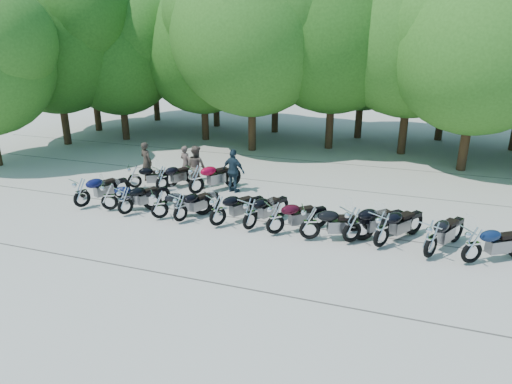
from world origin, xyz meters
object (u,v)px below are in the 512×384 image
(motorcycle_3, at_px, (159,204))
(motorcycle_6, at_px, (250,213))
(motorcycle_0, at_px, (81,192))
(motorcycle_2, at_px, (125,200))
(motorcycle_10, at_px, (382,229))
(motorcycle_4, at_px, (180,207))
(rider_0, at_px, (146,162))
(motorcycle_12, at_px, (473,244))
(motorcycle_14, at_px, (162,178))
(motorcycle_13, at_px, (134,176))
(motorcycle_8, at_px, (310,222))
(motorcycle_1, at_px, (109,196))
(motorcycle_15, at_px, (196,179))
(motorcycle_11, at_px, (431,238))
(rider_1, at_px, (196,167))
(motorcycle_9, at_px, (352,224))
(rider_3, at_px, (186,164))
(motorcycle_7, at_px, (275,217))
(motorcycle_5, at_px, (218,210))
(rider_2, at_px, (234,171))

(motorcycle_3, distance_m, motorcycle_6, 3.43)
(motorcycle_0, distance_m, motorcycle_2, 2.02)
(motorcycle_3, distance_m, motorcycle_10, 7.80)
(motorcycle_4, xyz_separation_m, rider_0, (-3.69, 3.80, 0.31))
(motorcycle_4, relative_size, motorcycle_10, 0.89)
(motorcycle_12, bearing_deg, motorcycle_14, 42.87)
(motorcycle_10, xyz_separation_m, motorcycle_13, (-10.58, 2.46, -0.10))
(motorcycle_6, relative_size, motorcycle_8, 0.97)
(motorcycle_1, xyz_separation_m, motorcycle_6, (5.66, 0.02, 0.03))
(motorcycle_15, bearing_deg, motorcycle_6, 174.09)
(motorcycle_11, distance_m, rider_1, 10.34)
(motorcycle_9, bearing_deg, motorcycle_6, 45.99)
(motorcycle_9, bearing_deg, motorcycle_3, 46.38)
(motorcycle_3, height_order, motorcycle_15, motorcycle_15)
(motorcycle_10, bearing_deg, motorcycle_8, 37.88)
(motorcycle_6, xyz_separation_m, motorcycle_15, (-3.33, 2.67, 0.07))
(motorcycle_12, relative_size, motorcycle_14, 1.07)
(rider_3, bearing_deg, rider_1, 162.44)
(motorcycle_14, relative_size, rider_3, 1.33)
(motorcycle_7, bearing_deg, rider_1, 9.78)
(motorcycle_15, bearing_deg, motorcycle_13, 35.79)
(motorcycle_3, height_order, motorcycle_4, motorcycle_3)
(motorcycle_5, distance_m, rider_2, 3.75)
(motorcycle_4, height_order, rider_2, rider_2)
(motorcycle_8, bearing_deg, motorcycle_7, 67.22)
(motorcycle_12, xyz_separation_m, motorcycle_15, (-10.28, 2.85, 0.06))
(motorcycle_3, bearing_deg, motorcycle_14, -8.61)
(motorcycle_3, distance_m, motorcycle_9, 6.88)
(motorcycle_12, bearing_deg, motorcycle_0, 55.91)
(motorcycle_0, distance_m, motorcycle_13, 2.72)
(rider_1, xyz_separation_m, rider_2, (1.78, -0.07, -0.00))
(motorcycle_2, xyz_separation_m, motorcycle_8, (6.96, 0.09, 0.05))
(motorcycle_0, distance_m, motorcycle_5, 5.69)
(motorcycle_15, xyz_separation_m, rider_2, (1.33, 0.90, 0.21))
(motorcycle_3, height_order, motorcycle_7, motorcycle_7)
(motorcycle_8, bearing_deg, motorcycle_13, 51.55)
(motorcycle_1, bearing_deg, motorcycle_0, 70.84)
(motorcycle_11, height_order, motorcycle_13, motorcycle_11)
(motorcycle_4, height_order, rider_3, rider_3)
(motorcycle_5, distance_m, motorcycle_6, 1.17)
(motorcycle_4, relative_size, motorcycle_14, 0.98)
(motorcycle_8, relative_size, motorcycle_15, 0.93)
(rider_0, distance_m, rider_3, 1.78)
(motorcycle_12, bearing_deg, motorcycle_9, 51.64)
(motorcycle_2, xyz_separation_m, motorcycle_6, (4.84, 0.21, 0.03))
(motorcycle_8, bearing_deg, motorcycle_5, 68.37)
(motorcycle_12, distance_m, rider_2, 9.71)
(rider_3, bearing_deg, motorcycle_15, 148.00)
(motorcycle_2, height_order, motorcycle_6, motorcycle_6)
(motorcycle_10, distance_m, motorcycle_12, 2.60)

